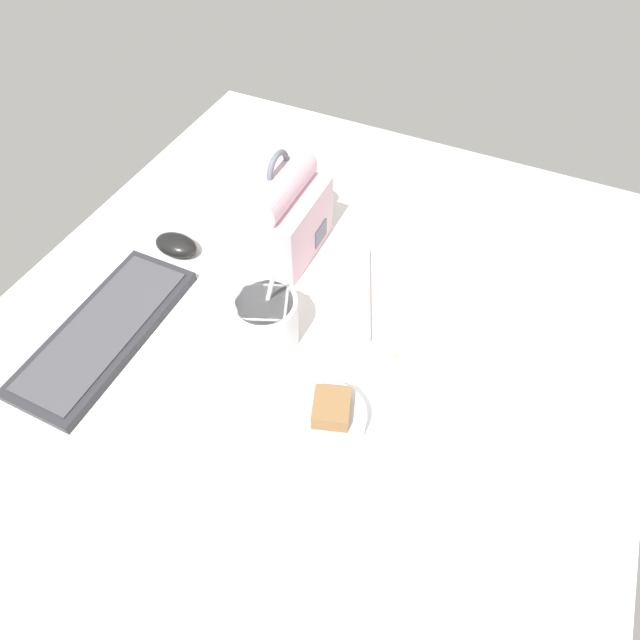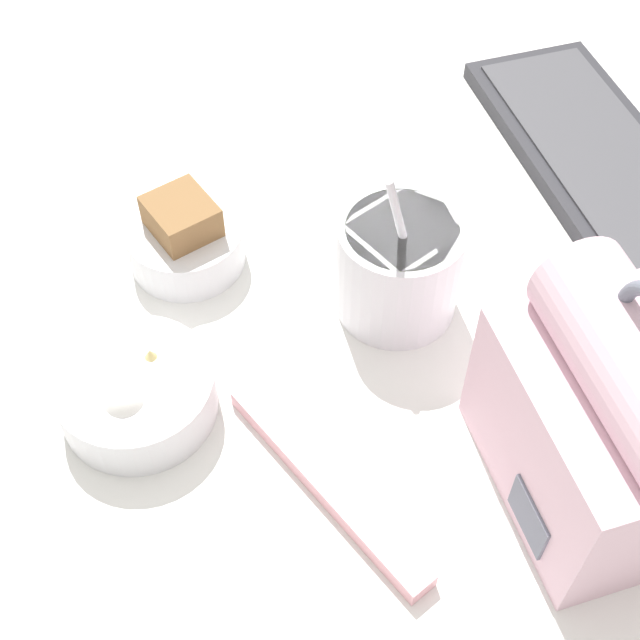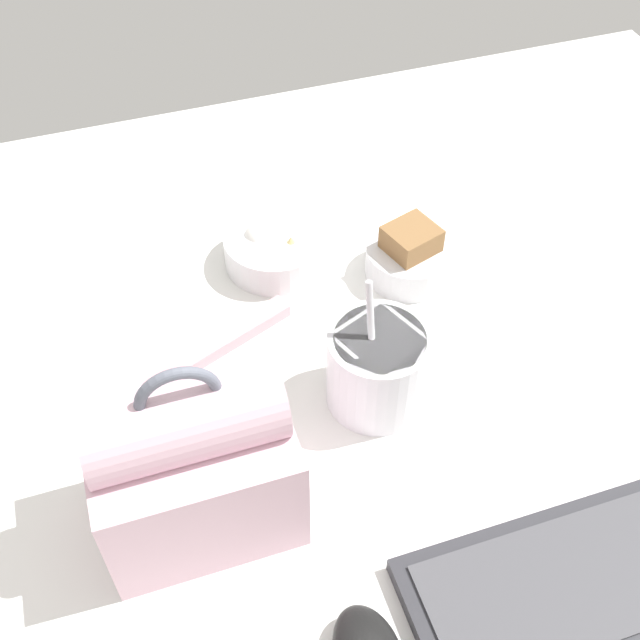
# 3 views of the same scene
# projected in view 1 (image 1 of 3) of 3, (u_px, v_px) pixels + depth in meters

# --- Properties ---
(desk_surface) EXTENTS (1.40, 1.10, 0.02)m
(desk_surface) POSITION_uv_depth(u_px,v_px,m) (294.00, 358.00, 0.85)
(desk_surface) COLOR white
(desk_surface) RESTS_ON ground
(keyboard) EXTENTS (0.35, 0.14, 0.02)m
(keyboard) POSITION_uv_depth(u_px,v_px,m) (105.00, 331.00, 0.86)
(keyboard) COLOR #2D2D33
(keyboard) RESTS_ON desk_surface
(lunch_bag) EXTENTS (0.18, 0.13, 0.22)m
(lunch_bag) POSITION_uv_depth(u_px,v_px,m) (282.00, 214.00, 0.93)
(lunch_bag) COLOR beige
(lunch_bag) RESTS_ON desk_surface
(soup_cup) EXTENTS (0.11, 0.11, 0.16)m
(soup_cup) POSITION_uv_depth(u_px,v_px,m) (266.00, 319.00, 0.83)
(soup_cup) COLOR silver
(soup_cup) RESTS_ON desk_surface
(bento_bowl_sandwich) EXTENTS (0.11, 0.11, 0.07)m
(bento_bowl_sandwich) POSITION_uv_depth(u_px,v_px,m) (331.00, 417.00, 0.74)
(bento_bowl_sandwich) COLOR silver
(bento_bowl_sandwich) RESTS_ON desk_surface
(bento_bowl_snacks) EXTENTS (0.13, 0.13, 0.06)m
(bento_bowl_snacks) POSITION_uv_depth(u_px,v_px,m) (408.00, 359.00, 0.81)
(bento_bowl_snacks) COLOR silver
(bento_bowl_snacks) RESTS_ON desk_surface
(computer_mouse) EXTENTS (0.06, 0.09, 0.04)m
(computer_mouse) POSITION_uv_depth(u_px,v_px,m) (176.00, 245.00, 0.98)
(computer_mouse) COLOR black
(computer_mouse) RESTS_ON desk_surface
(chopstick_case) EXTENTS (0.21, 0.10, 0.02)m
(chopstick_case) POSITION_uv_depth(u_px,v_px,m) (363.00, 292.00, 0.92)
(chopstick_case) COLOR pink
(chopstick_case) RESTS_ON desk_surface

